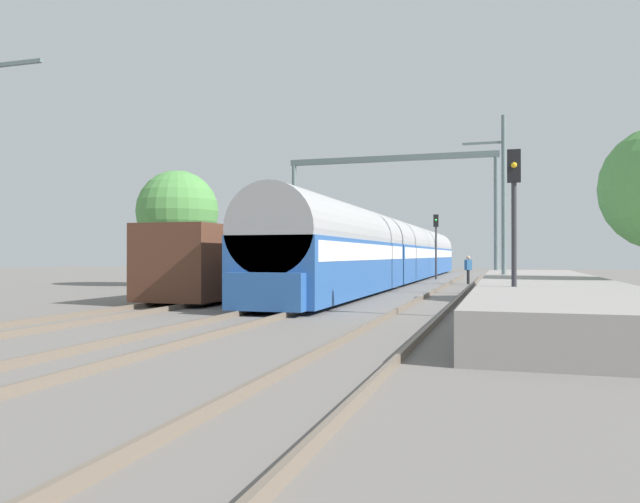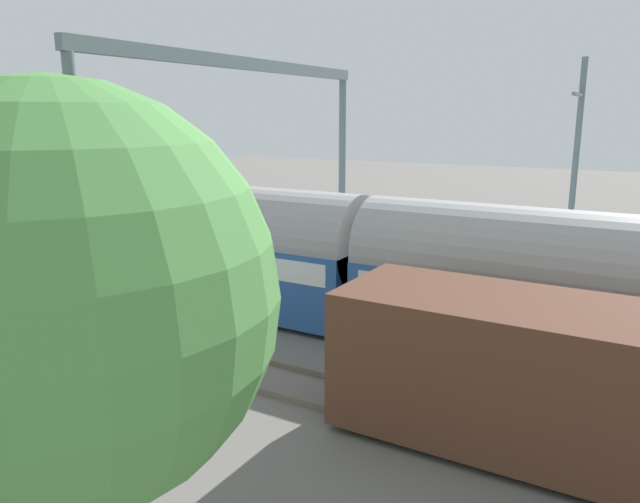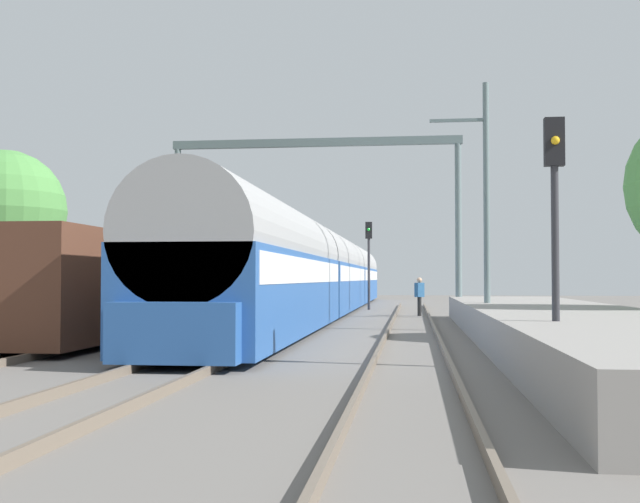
# 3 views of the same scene
# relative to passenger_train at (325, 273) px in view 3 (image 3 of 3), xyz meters

# --- Properties ---
(ground) EXTENTS (120.00, 120.00, 0.00)m
(ground) POSITION_rel_passenger_train_xyz_m (0.00, -19.17, -1.97)
(ground) COLOR slate
(track_far_west) EXTENTS (1.52, 60.00, 0.16)m
(track_far_west) POSITION_rel_passenger_train_xyz_m (-4.23, -19.17, -1.89)
(track_far_west) COLOR #6E6051
(track_far_west) RESTS_ON ground
(track_west) EXTENTS (1.52, 60.00, 0.16)m
(track_west) POSITION_rel_passenger_train_xyz_m (0.00, -19.17, -1.89)
(track_west) COLOR #6E6051
(track_west) RESTS_ON ground
(track_east) EXTENTS (1.52, 60.00, 0.16)m
(track_east) POSITION_rel_passenger_train_xyz_m (4.23, -19.17, -1.89)
(track_east) COLOR #6E6051
(track_east) RESTS_ON ground
(platform) EXTENTS (4.40, 28.00, 0.90)m
(platform) POSITION_rel_passenger_train_xyz_m (8.05, -17.17, -1.52)
(platform) COLOR gray
(platform) RESTS_ON ground
(passenger_train) EXTENTS (2.93, 49.20, 3.82)m
(passenger_train) POSITION_rel_passenger_train_xyz_m (0.00, 0.00, 0.00)
(passenger_train) COLOR #28569E
(passenger_train) RESTS_ON ground
(freight_car) EXTENTS (2.80, 13.00, 2.70)m
(freight_car) POSITION_rel_passenger_train_xyz_m (-4.23, -16.51, -0.50)
(freight_car) COLOR #563323
(freight_car) RESTS_ON ground
(person_crossing) EXTENTS (0.45, 0.45, 1.73)m
(person_crossing) POSITION_rel_passenger_train_xyz_m (4.56, -2.63, -0.94)
(person_crossing) COLOR black
(person_crossing) RESTS_ON ground
(railway_signal_near) EXTENTS (0.36, 0.30, 4.66)m
(railway_signal_near) POSITION_rel_passenger_train_xyz_m (6.88, -23.35, 1.04)
(railway_signal_near) COLOR #2D2D33
(railway_signal_near) RESTS_ON ground
(railway_signal_far) EXTENTS (0.36, 0.30, 4.73)m
(railway_signal_far) POSITION_rel_passenger_train_xyz_m (1.92, 4.12, 1.08)
(railway_signal_far) COLOR #2D2D33
(railway_signal_far) RESTS_ON ground
(catenary_gantry) EXTENTS (12.86, 0.28, 7.86)m
(catenary_gantry) POSITION_rel_passenger_train_xyz_m (0.00, -4.01, 3.69)
(catenary_gantry) COLOR slate
(catenary_gantry) RESTS_ON ground
(catenary_pole_east_mid) EXTENTS (1.90, 0.20, 8.00)m
(catenary_pole_east_mid) POSITION_rel_passenger_train_xyz_m (6.58, -12.62, 2.18)
(catenary_pole_east_mid) COLOR slate
(catenary_pole_east_mid) RESTS_ON ground
(tree_west_background) EXTENTS (4.63, 4.63, 6.59)m
(tree_west_background) POSITION_rel_passenger_train_xyz_m (-11.19, -9.99, 2.29)
(tree_west_background) COLOR #4C3826
(tree_west_background) RESTS_ON ground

